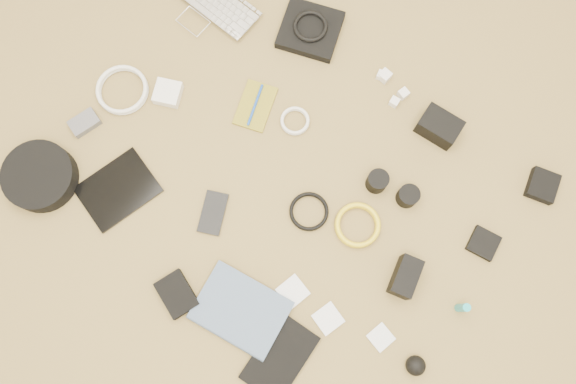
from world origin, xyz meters
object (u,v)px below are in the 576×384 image
Objects in this scene: dslr_camera at (439,127)px; tablet at (118,190)px; phone at (213,213)px; headphone_case at (40,176)px; laptop at (205,11)px; paperback at (224,340)px.

dslr_camera is 0.99m from tablet.
dslr_camera is at bearing 33.34° from phone.
headphone_case is (-0.48, -0.21, 0.02)m from phone.
dslr_camera reaches higher than headphone_case.
laptop is at bearing 120.89° from tablet.
paperback is at bearing -102.35° from dslr_camera.
phone is (-0.41, -0.61, -0.03)m from dslr_camera.
paperback is (0.73, -0.07, -0.02)m from headphone_case.
tablet is 0.55m from paperback.
headphone_case is 0.85× the size of paperback.
laptop is 1.41× the size of tablet.
tablet is 0.23m from headphone_case.
laptop is 0.83m from dslr_camera.
phone is at bearing -125.91° from dslr_camera.
headphone_case is at bearing 78.79° from paperback.
tablet is 0.30m from phone.
headphone_case reaches higher than laptop.
dslr_camera reaches higher than phone.
paperback is (0.52, -0.17, 0.01)m from tablet.
dslr_camera is 0.57× the size of headphone_case.
dslr_camera is 0.93× the size of phone.
laptop and paperback have the same top height.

